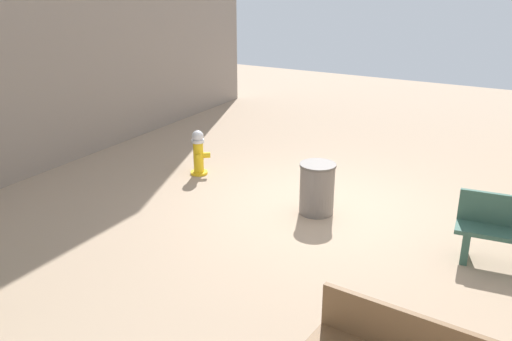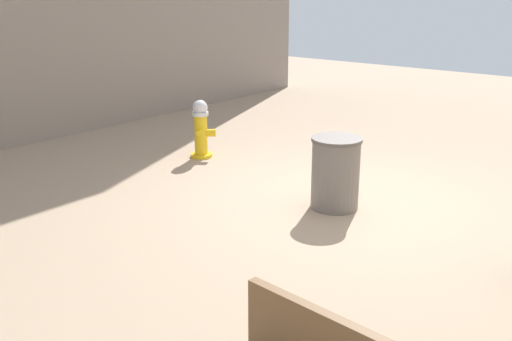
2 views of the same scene
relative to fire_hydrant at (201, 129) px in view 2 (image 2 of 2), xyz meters
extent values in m
plane|color=tan|center=(-2.62, 0.35, -0.44)|extent=(23.40, 23.40, 0.00)
cylinder|color=gold|center=(0.00, 0.00, -0.41)|extent=(0.33, 0.33, 0.05)
cylinder|color=gold|center=(0.00, 0.00, -0.09)|extent=(0.20, 0.20, 0.59)
cylinder|color=silver|center=(0.00, 0.00, 0.23)|extent=(0.24, 0.24, 0.06)
sphere|color=silver|center=(0.00, 0.00, 0.33)|extent=(0.22, 0.22, 0.22)
cylinder|color=gold|center=(0.09, -0.11, -0.02)|extent=(0.15, 0.16, 0.09)
cylinder|color=gold|center=(-0.08, 0.12, -0.02)|extent=(0.15, 0.16, 0.09)
cylinder|color=gold|center=(-0.12, -0.09, -0.06)|extent=(0.18, 0.18, 0.11)
cylinder|color=slate|center=(-2.69, 0.54, -0.03)|extent=(0.56, 0.56, 0.81)
cylinder|color=#5B5551|center=(-2.69, 0.54, 0.39)|extent=(0.58, 0.58, 0.04)
camera|label=1|loc=(-5.79, 8.09, 3.33)|focal=38.17mm
camera|label=2|loc=(-6.05, 6.14, 2.08)|focal=41.07mm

